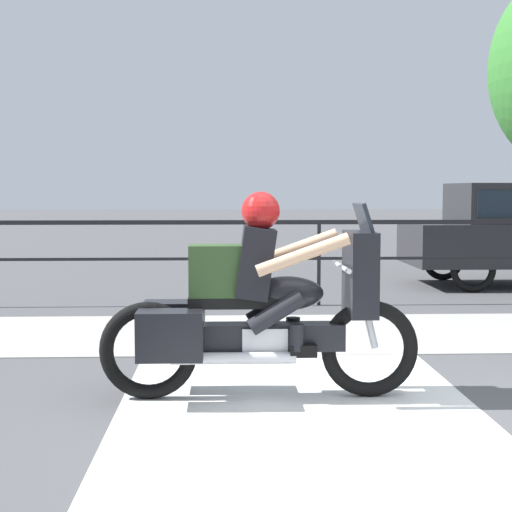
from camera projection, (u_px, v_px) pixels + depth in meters
ground_plane at (417, 424)px, 5.32m from camera, size 120.00×120.00×0.00m
sidewalk_band at (342, 332)px, 8.70m from camera, size 44.00×2.40×0.01m
crosswalk_band at (307, 434)px, 5.09m from camera, size 2.62×6.00×0.01m
fence_railing at (319, 238)px, 10.72m from camera, size 36.00×0.05×1.17m
motorcycle at (257, 306)px, 5.92m from camera, size 2.43×0.76×1.57m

